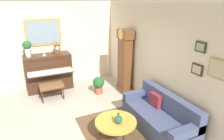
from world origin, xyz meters
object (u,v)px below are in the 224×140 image
object	(u,v)px
couch	(159,117)
mantel_clock	(57,49)
green_jug	(118,119)
piano	(49,72)
teacup	(44,55)
coffee_table	(116,122)
potted_plant	(99,84)
grandfather_clock	(125,63)
flower_vase	(27,47)
piano_bench	(51,87)

from	to	relation	value
couch	mantel_clock	world-z (taller)	mantel_clock
mantel_clock	green_jug	world-z (taller)	mantel_clock
piano	teacup	world-z (taller)	teacup
piano	coffee_table	size ratio (longest dim) A/B	1.64
piano	potted_plant	distance (m)	1.71
grandfather_clock	potted_plant	size ratio (longest dim) A/B	3.62
grandfather_clock	mantel_clock	xyz separation A→B (m)	(-1.23, -1.82, 0.39)
piano	couch	distance (m)	3.85
coffee_table	grandfather_clock	bearing A→B (deg)	147.10
couch	mantel_clock	distance (m)	3.82
teacup	piano	bearing A→B (deg)	127.72
flower_vase	potted_plant	size ratio (longest dim) A/B	1.04
couch	piano_bench	bearing A→B (deg)	-141.85
piano_bench	teacup	world-z (taller)	teacup
piano_bench	coffee_table	distance (m)	2.60
piano	flower_vase	world-z (taller)	flower_vase
couch	teacup	world-z (taller)	teacup
couch	coffee_table	xyz separation A→B (m)	(-0.11, -1.06, 0.09)
piano	coffee_table	world-z (taller)	piano
piano_bench	grandfather_clock	xyz separation A→B (m)	(0.46, 2.21, 0.56)
mantel_clock	potted_plant	xyz separation A→B (m)	(1.01, 1.01, -1.03)
green_jug	teacup	bearing A→B (deg)	-163.04
grandfather_clock	flower_vase	size ratio (longest dim) A/B	3.50
piano	teacup	size ratio (longest dim) A/B	12.41
piano_bench	green_jug	bearing A→B (deg)	20.67
piano_bench	teacup	distance (m)	1.07
flower_vase	teacup	distance (m)	0.54
grandfather_clock	mantel_clock	distance (m)	2.23
piano	grandfather_clock	world-z (taller)	grandfather_clock
flower_vase	green_jug	size ratio (longest dim) A/B	2.42
piano	green_jug	xyz separation A→B (m)	(3.29, 0.89, -0.07)
piano_bench	mantel_clock	world-z (taller)	mantel_clock
grandfather_clock	teacup	bearing A→B (deg)	-117.41
coffee_table	potted_plant	xyz separation A→B (m)	(-2.19, 0.47, -0.08)
flower_vase	green_jug	xyz separation A→B (m)	(3.29, 1.43, -0.97)
grandfather_clock	mantel_clock	world-z (taller)	grandfather_clock
coffee_table	piano	bearing A→B (deg)	-164.72
mantel_clock	teacup	xyz separation A→B (m)	(0.07, -0.43, -0.15)
green_jug	mantel_clock	bearing A→B (deg)	-170.38
couch	flower_vase	size ratio (longest dim) A/B	3.28
grandfather_clock	potted_plant	xyz separation A→B (m)	(-0.22, -0.80, -0.64)
couch	flower_vase	bearing A→B (deg)	-143.17
mantel_clock	piano	bearing A→B (deg)	-90.32
piano_bench	coffee_table	bearing A→B (deg)	21.03
flower_vase	green_jug	bearing A→B (deg)	23.56
green_jug	piano	bearing A→B (deg)	-164.85
couch	teacup	bearing A→B (deg)	-147.97
grandfather_clock	couch	xyz separation A→B (m)	(2.08, -0.21, -0.65)
piano_bench	mantel_clock	xyz separation A→B (m)	(-0.77, 0.39, 0.95)
mantel_clock	coffee_table	bearing A→B (deg)	9.60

